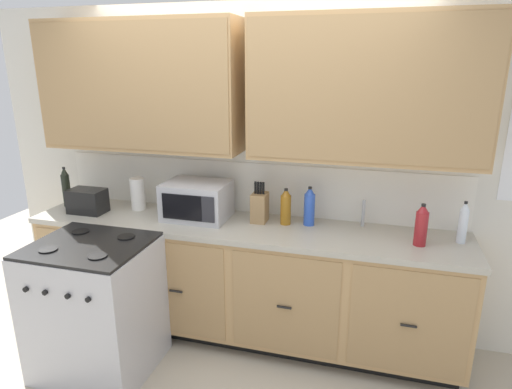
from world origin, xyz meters
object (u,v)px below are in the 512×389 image
Objects in this scene: toaster at (87,201)px; bottle_amber at (286,207)px; knife_block at (260,207)px; stove_range at (96,307)px; bottle_dark at (66,187)px; bottle_red at (421,225)px; bottle_blue at (309,206)px; bottle_clear at (463,223)px; paper_towel_roll at (138,194)px; microwave at (197,200)px.

bottle_amber reaches higher than toaster.
bottle_amber is (0.20, 0.00, 0.02)m from knife_block.
stove_range is 1.13m from bottle_dark.
knife_block is (0.96, 0.73, 0.58)m from stove_range.
bottle_red is 0.98× the size of bottle_blue.
knife_block is 0.37m from bottle_blue.
bottle_clear is (1.19, -0.03, 0.01)m from bottle_amber.
bottle_dark is (-3.02, -0.04, 0.02)m from bottle_clear.
bottle_clear reaches higher than stove_range.
paper_towel_roll is (0.34, 0.18, 0.03)m from toaster.
bottle_dark is at bearing -179.16° from bottle_clear.
knife_block reaches higher than stove_range.
stove_range is 1.50m from bottle_amber.
stove_range is 1.65m from bottle_blue.
paper_towel_roll is 0.95× the size of bottle_amber.
stove_range is 1.34m from knife_block.
toaster is 2.49m from bottle_red.
paper_towel_roll is at bearing 94.64° from stove_range.
bottle_red is 0.78m from bottle_blue.
bottle_clear is at bearing -1.03° from knife_block.
paper_towel_roll is (-0.06, 0.74, 0.59)m from stove_range.
toaster is 1.75m from bottle_blue.
bottle_amber is at bearing 171.04° from bottle_red.
bottle_red is at bearing -7.34° from knife_block.
toaster is 0.85× the size of bottle_dark.
microwave is 0.55m from paper_towel_roll.
bottle_amber reaches higher than stove_range.
paper_towel_roll is at bearing 179.40° from bottle_amber.
bottle_amber is (1.22, -0.01, 0.00)m from paper_towel_roll.
toaster is (-0.41, 0.56, 0.56)m from stove_range.
bottle_dark reaches higher than bottle_blue.
knife_block is 1.14× the size of bottle_amber.
knife_block is 1.10× the size of bottle_red.
bottle_red reaches higher than stove_range.
bottle_blue is at bearing 166.84° from bottle_red.
knife_block is (0.48, 0.05, -0.02)m from microwave.
bottle_blue is 2.00m from bottle_dark.
microwave reaches higher than bottle_amber.
paper_towel_roll reaches higher than stove_range.
bottle_red is at bearing -1.56° from bottle_dark.
stove_range is 1.03m from microwave.
microwave is 0.48m from knife_block.
paper_towel_roll is (-0.54, 0.07, -0.01)m from microwave.
bottle_blue is (-0.76, 0.18, 0.00)m from bottle_red.
bottle_amber is (1.57, 0.17, 0.04)m from toaster.
bottle_blue is 0.88× the size of bottle_dark.
stove_range is at bearing -150.20° from bottle_blue.
bottle_dark is (-1.15, -0.02, 0.02)m from microwave.
bottle_dark reaches higher than microwave.
bottle_clear reaches higher than paper_towel_roll.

